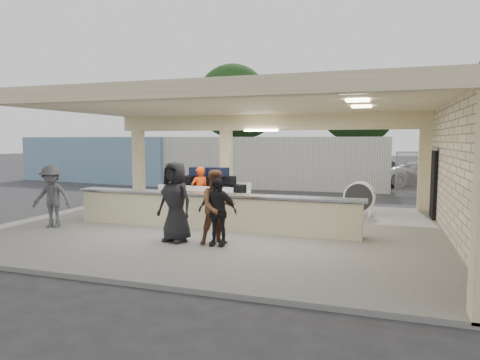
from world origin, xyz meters
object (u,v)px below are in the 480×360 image
(baggage_counter, at_px, (211,211))
(car_dark, at_px, (384,173))
(car_white_a, at_px, (428,174))
(container_white, at_px, (267,162))
(luggage_cart, at_px, (205,189))
(passenger_b, at_px, (217,211))
(drum_fan, at_px, (360,197))
(baggage_handler, at_px, (200,192))
(passenger_a, at_px, (217,207))
(container_blue, at_px, (101,159))
(passenger_c, at_px, (52,197))
(passenger_d, at_px, (175,202))

(baggage_counter, xyz_separation_m, car_dark, (4.51, 14.51, 0.10))
(baggage_counter, distance_m, car_white_a, 15.97)
(container_white, bearing_deg, luggage_cart, -90.80)
(passenger_b, xyz_separation_m, car_white_a, (5.95, 16.12, -0.21))
(container_white, bearing_deg, baggage_counter, -85.39)
(baggage_counter, height_order, drum_fan, drum_fan)
(passenger_b, bearing_deg, drum_fan, 59.26)
(luggage_cart, relative_size, drum_fan, 2.47)
(drum_fan, bearing_deg, baggage_handler, -149.90)
(baggage_handler, height_order, passenger_a, passenger_a)
(car_dark, height_order, container_blue, container_blue)
(drum_fan, height_order, passenger_a, passenger_a)
(container_blue, bearing_deg, car_white_a, 15.31)
(drum_fan, height_order, car_white_a, car_white_a)
(passenger_b, height_order, container_white, container_white)
(container_white, bearing_deg, car_dark, 26.26)
(passenger_b, xyz_separation_m, car_dark, (3.67, 16.18, -0.21))
(baggage_counter, distance_m, container_blue, 16.37)
(luggage_cart, height_order, passenger_a, passenger_a)
(passenger_c, bearing_deg, passenger_d, -16.04)
(passenger_c, bearing_deg, passenger_b, -15.35)
(passenger_c, distance_m, container_white, 12.79)
(drum_fan, bearing_deg, container_blue, 162.15)
(passenger_a, distance_m, container_white, 13.00)
(passenger_a, bearing_deg, car_dark, 40.35)
(baggage_counter, relative_size, container_white, 0.66)
(container_blue, bearing_deg, baggage_handler, -36.24)
(car_white_a, height_order, car_dark, car_dark)
(passenger_d, relative_size, car_white_a, 0.40)
(baggage_handler, xyz_separation_m, passenger_c, (-3.25, -2.78, 0.06))
(passenger_a, bearing_deg, baggage_counter, 80.29)
(passenger_d, bearing_deg, passenger_b, 11.33)
(luggage_cart, distance_m, passenger_d, 3.95)
(baggage_handler, height_order, passenger_b, baggage_handler)
(baggage_counter, bearing_deg, car_dark, 72.73)
(baggage_handler, relative_size, car_white_a, 0.34)
(drum_fan, bearing_deg, passenger_c, -141.18)
(car_white_a, bearing_deg, passenger_d, 146.92)
(drum_fan, xyz_separation_m, car_dark, (0.77, 11.06, 0.00))
(luggage_cart, height_order, container_blue, container_blue)
(luggage_cart, xyz_separation_m, passenger_d, (0.87, -3.85, 0.14))
(container_white, xyz_separation_m, container_blue, (-10.44, 0.01, 0.01))
(baggage_handler, bearing_deg, container_blue, -92.62)
(passenger_a, bearing_deg, baggage_handler, 83.61)
(drum_fan, distance_m, passenger_c, 9.29)
(luggage_cart, bearing_deg, passenger_d, -74.10)
(baggage_counter, relative_size, passenger_b, 5.17)
(passenger_a, xyz_separation_m, car_dark, (3.72, 16.06, -0.29))
(luggage_cart, height_order, passenger_c, passenger_c)
(passenger_a, distance_m, passenger_c, 5.09)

